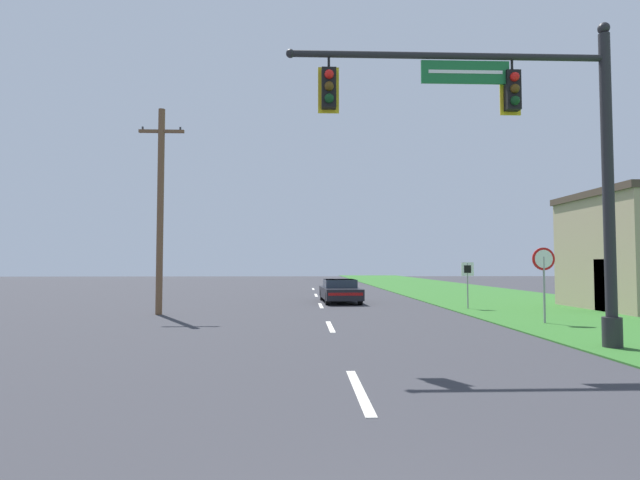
{
  "coord_description": "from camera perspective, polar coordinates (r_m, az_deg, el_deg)",
  "views": [
    {
      "loc": [
        -0.9,
        -1.9,
        1.99
      ],
      "look_at": [
        0.0,
        23.04,
        3.2
      ],
      "focal_mm": 28.0,
      "sensor_mm": 36.0,
      "label": 1
    }
  ],
  "objects": [
    {
      "name": "route_sign_post",
      "position": [
        22.96,
        16.5,
        -3.82
      ],
      "size": [
        0.55,
        0.06,
        2.03
      ],
      "color": "gray",
      "rests_on": "grass_verge_right"
    },
    {
      "name": "stop_sign",
      "position": [
        18.22,
        24.2,
        -2.93
      ],
      "size": [
        0.76,
        0.07,
        2.5
      ],
      "color": "gray",
      "rests_on": "grass_verge_right"
    },
    {
      "name": "road_center_line",
      "position": [
        24.0,
        0.09,
        -7.52
      ],
      "size": [
        0.16,
        34.8,
        0.01
      ],
      "color": "silver",
      "rests_on": "ground"
    },
    {
      "name": "utility_pole_near",
      "position": [
        20.92,
        -17.78,
        3.6
      ],
      "size": [
        1.8,
        0.26,
        8.23
      ],
      "color": "brown",
      "rests_on": "ground"
    },
    {
      "name": "grass_verge_right",
      "position": [
        33.93,
        17.67,
        -5.98
      ],
      "size": [
        10.0,
        110.0,
        0.04
      ],
      "color": "#2D6626",
      "rests_on": "ground"
    },
    {
      "name": "car_ahead",
      "position": [
        26.19,
        2.3,
        -5.81
      ],
      "size": [
        2.01,
        4.7,
        1.19
      ],
      "color": "black",
      "rests_on": "ground"
    },
    {
      "name": "signal_mast",
      "position": [
        13.06,
        23.07,
        9.37
      ],
      "size": [
        7.91,
        0.47,
        7.8
      ],
      "color": "#232326",
      "rests_on": "grass_verge_right"
    }
  ]
}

